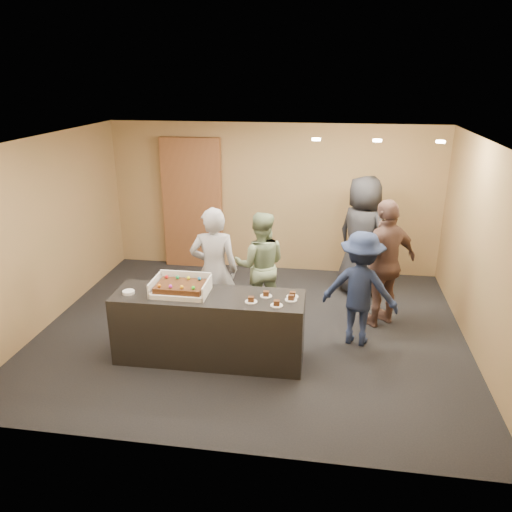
% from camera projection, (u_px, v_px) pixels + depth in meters
% --- Properties ---
extents(room, '(6.04, 6.00, 2.70)m').
position_uv_depth(room, '(252.00, 242.00, 6.78)').
color(room, black).
rests_on(room, ground).
extents(serving_counter, '(2.41, 0.73, 0.90)m').
position_uv_depth(serving_counter, '(209.00, 327.00, 6.37)').
color(serving_counter, black).
rests_on(serving_counter, floor).
extents(storage_cabinet, '(1.10, 0.15, 2.43)m').
position_uv_depth(storage_cabinet, '(192.00, 204.00, 9.27)').
color(storage_cabinet, brown).
rests_on(storage_cabinet, floor).
extents(cake_box, '(0.70, 0.48, 0.21)m').
position_uv_depth(cake_box, '(181.00, 289.00, 6.28)').
color(cake_box, white).
rests_on(cake_box, serving_counter).
extents(sheet_cake, '(0.60, 0.41, 0.12)m').
position_uv_depth(sheet_cake, '(181.00, 286.00, 6.23)').
color(sheet_cake, '#361B0C').
rests_on(sheet_cake, cake_box).
extents(plate_stack, '(0.15, 0.15, 0.04)m').
position_uv_depth(plate_stack, '(129.00, 292.00, 6.25)').
color(plate_stack, white).
rests_on(plate_stack, serving_counter).
extents(slice_a, '(0.15, 0.15, 0.07)m').
position_uv_depth(slice_a, '(251.00, 300.00, 6.02)').
color(slice_a, white).
rests_on(slice_a, serving_counter).
extents(slice_b, '(0.15, 0.15, 0.07)m').
position_uv_depth(slice_b, '(266.00, 294.00, 6.18)').
color(slice_b, white).
rests_on(slice_b, serving_counter).
extents(slice_c, '(0.15, 0.15, 0.07)m').
position_uv_depth(slice_c, '(277.00, 304.00, 5.93)').
color(slice_c, white).
rests_on(slice_c, serving_counter).
extents(slice_d, '(0.15, 0.15, 0.07)m').
position_uv_depth(slice_d, '(292.00, 295.00, 6.16)').
color(slice_d, white).
rests_on(slice_d, serving_counter).
extents(slice_e, '(0.15, 0.15, 0.07)m').
position_uv_depth(slice_e, '(291.00, 298.00, 6.07)').
color(slice_e, white).
rests_on(slice_e, serving_counter).
extents(person_server_grey, '(0.72, 0.53, 1.83)m').
position_uv_depth(person_server_grey, '(214.00, 271.00, 6.95)').
color(person_server_grey, '#9A9A9F').
rests_on(person_server_grey, floor).
extents(person_sage_man, '(0.86, 0.71, 1.63)m').
position_uv_depth(person_sage_man, '(260.00, 265.00, 7.41)').
color(person_sage_man, gray).
rests_on(person_sage_man, floor).
extents(person_navy_man, '(1.13, 0.81, 1.59)m').
position_uv_depth(person_navy_man, '(360.00, 289.00, 6.66)').
color(person_navy_man, '#1B2646').
rests_on(person_navy_man, floor).
extents(person_brown_extra, '(1.15, 1.04, 1.88)m').
position_uv_depth(person_brown_extra, '(385.00, 264.00, 7.13)').
color(person_brown_extra, brown).
rests_on(person_brown_extra, floor).
extents(person_dark_suit, '(1.14, 1.13, 1.99)m').
position_uv_depth(person_dark_suit, '(362.00, 236.00, 8.14)').
color(person_dark_suit, '#232328').
rests_on(person_dark_suit, floor).
extents(ceiling_spotlights, '(1.72, 0.12, 0.03)m').
position_uv_depth(ceiling_spotlights, '(377.00, 140.00, 6.56)').
color(ceiling_spotlights, '#FFEAC6').
rests_on(ceiling_spotlights, ceiling).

